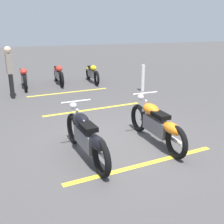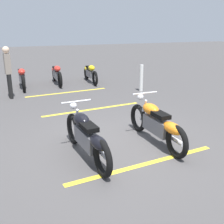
{
  "view_description": "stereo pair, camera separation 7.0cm",
  "coord_description": "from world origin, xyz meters",
  "px_view_note": "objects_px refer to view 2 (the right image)",
  "views": [
    {
      "loc": [
        -5.12,
        2.08,
        2.51
      ],
      "look_at": [
        0.3,
        0.0,
        0.65
      ],
      "focal_mm": 43.96,
      "sensor_mm": 36.0,
      "label": 1
    },
    {
      "loc": [
        -5.1,
        2.15,
        2.51
      ],
      "look_at": [
        0.3,
        0.0,
        0.65
      ],
      "focal_mm": 43.96,
      "sensor_mm": 36.0,
      "label": 2
    }
  ],
  "objects_px": {
    "motorcycle_row_far_left": "(90,73)",
    "motorcycle_row_left": "(57,74)",
    "bystander_near_row": "(8,70)",
    "motorcycle_dark_foreground": "(87,137)",
    "bollard_post": "(141,78)",
    "motorcycle_bright_foreground": "(157,124)",
    "motorcycle_row_center": "(22,77)"
  },
  "relations": [
    {
      "from": "motorcycle_row_center",
      "to": "bollard_post",
      "type": "bearing_deg",
      "value": 61.92
    },
    {
      "from": "motorcycle_row_center",
      "to": "bystander_near_row",
      "type": "xyz_separation_m",
      "value": [
        -1.63,
        0.53,
        0.56
      ]
    },
    {
      "from": "motorcycle_row_center",
      "to": "bystander_near_row",
      "type": "height_order",
      "value": "bystander_near_row"
    },
    {
      "from": "bystander_near_row",
      "to": "motorcycle_row_left",
      "type": "bearing_deg",
      "value": -144.39
    },
    {
      "from": "motorcycle_row_far_left",
      "to": "motorcycle_row_left",
      "type": "relative_size",
      "value": 0.96
    },
    {
      "from": "motorcycle_bright_foreground",
      "to": "bollard_post",
      "type": "relative_size",
      "value": 2.16
    },
    {
      "from": "motorcycle_bright_foreground",
      "to": "motorcycle_row_far_left",
      "type": "relative_size",
      "value": 1.04
    },
    {
      "from": "motorcycle_dark_foreground",
      "to": "bystander_near_row",
      "type": "bearing_deg",
      "value": 7.8
    },
    {
      "from": "motorcycle_bright_foreground",
      "to": "motorcycle_row_far_left",
      "type": "xyz_separation_m",
      "value": [
        7.01,
        -0.67,
        -0.02
      ]
    },
    {
      "from": "motorcycle_dark_foreground",
      "to": "bystander_near_row",
      "type": "distance_m",
      "value": 5.6
    },
    {
      "from": "motorcycle_row_far_left",
      "to": "bollard_post",
      "type": "height_order",
      "value": "bollard_post"
    },
    {
      "from": "motorcycle_dark_foreground",
      "to": "bollard_post",
      "type": "bearing_deg",
      "value": -42.04
    },
    {
      "from": "motorcycle_dark_foreground",
      "to": "motorcycle_row_far_left",
      "type": "bearing_deg",
      "value": -22.31
    },
    {
      "from": "bystander_near_row",
      "to": "motorcycle_row_far_left",
      "type": "bearing_deg",
      "value": -161.8
    },
    {
      "from": "motorcycle_row_far_left",
      "to": "motorcycle_row_left",
      "type": "bearing_deg",
      "value": -95.05
    },
    {
      "from": "motorcycle_row_far_left",
      "to": "bystander_near_row",
      "type": "height_order",
      "value": "bystander_near_row"
    },
    {
      "from": "motorcycle_bright_foreground",
      "to": "bollard_post",
      "type": "height_order",
      "value": "motorcycle_bright_foreground"
    },
    {
      "from": "motorcycle_bright_foreground",
      "to": "motorcycle_row_far_left",
      "type": "height_order",
      "value": "motorcycle_bright_foreground"
    },
    {
      "from": "bystander_near_row",
      "to": "motorcycle_dark_foreground",
      "type": "bearing_deg",
      "value": 94.73
    },
    {
      "from": "motorcycle_bright_foreground",
      "to": "motorcycle_row_left",
      "type": "bearing_deg",
      "value": 4.65
    },
    {
      "from": "motorcycle_row_left",
      "to": "motorcycle_row_far_left",
      "type": "bearing_deg",
      "value": 84.05
    },
    {
      "from": "motorcycle_row_far_left",
      "to": "motorcycle_row_left",
      "type": "xyz_separation_m",
      "value": [
        0.2,
        1.48,
        0.02
      ]
    },
    {
      "from": "motorcycle_row_far_left",
      "to": "bollard_post",
      "type": "xyz_separation_m",
      "value": [
        -2.41,
        -1.34,
        0.08
      ]
    },
    {
      "from": "motorcycle_bright_foreground",
      "to": "motorcycle_row_left",
      "type": "relative_size",
      "value": 1.0
    },
    {
      "from": "motorcycle_dark_foreground",
      "to": "motorcycle_row_left",
      "type": "height_order",
      "value": "motorcycle_dark_foreground"
    },
    {
      "from": "motorcycle_row_far_left",
      "to": "bystander_near_row",
      "type": "distance_m",
      "value": 3.91
    },
    {
      "from": "motorcycle_dark_foreground",
      "to": "bystander_near_row",
      "type": "height_order",
      "value": "bystander_near_row"
    },
    {
      "from": "motorcycle_bright_foreground",
      "to": "motorcycle_dark_foreground",
      "type": "height_order",
      "value": "same"
    },
    {
      "from": "motorcycle_dark_foreground",
      "to": "motorcycle_row_center",
      "type": "xyz_separation_m",
      "value": [
        7.08,
        0.67,
        -0.01
      ]
    },
    {
      "from": "motorcycle_row_far_left",
      "to": "bystander_near_row",
      "type": "relative_size",
      "value": 1.18
    },
    {
      "from": "motorcycle_bright_foreground",
      "to": "motorcycle_row_left",
      "type": "xyz_separation_m",
      "value": [
        7.21,
        0.8,
        -0.01
      ]
    },
    {
      "from": "motorcycle_row_center",
      "to": "bystander_near_row",
      "type": "relative_size",
      "value": 1.22
    }
  ]
}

